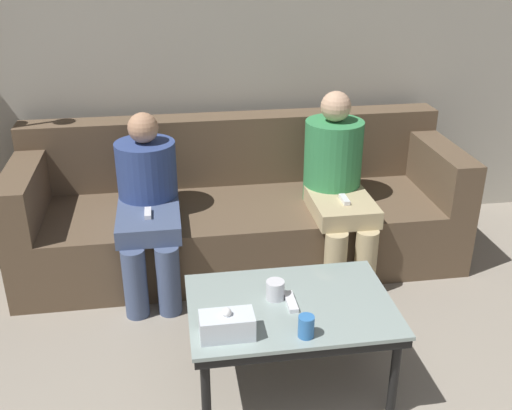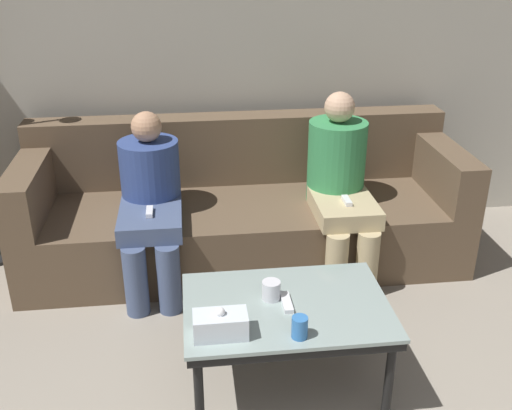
# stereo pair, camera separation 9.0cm
# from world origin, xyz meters

# --- Properties ---
(wall_back) EXTENTS (12.00, 0.06, 2.60)m
(wall_back) POSITION_xyz_m (0.00, 3.71, 1.30)
(wall_back) COLOR #B7B2A3
(wall_back) RESTS_ON ground_plane
(couch) EXTENTS (2.71, 0.89, 0.86)m
(couch) POSITION_xyz_m (0.00, 3.19, 0.31)
(couch) COLOR brown
(couch) RESTS_ON ground_plane
(coffee_table) EXTENTS (0.90, 0.62, 0.46)m
(coffee_table) POSITION_xyz_m (0.06, 1.91, 0.41)
(coffee_table) COLOR #8C9E99
(coffee_table) RESTS_ON ground_plane
(cup_near_left) EXTENTS (0.07, 0.07, 0.09)m
(cup_near_left) POSITION_xyz_m (0.07, 1.68, 0.50)
(cup_near_left) COLOR #3372BF
(cup_near_left) RESTS_ON coffee_table
(cup_near_right) EXTENTS (0.08, 0.08, 0.09)m
(cup_near_right) POSITION_xyz_m (-0.00, 1.96, 0.50)
(cup_near_right) COLOR silver
(cup_near_right) RESTS_ON coffee_table
(tissue_box) EXTENTS (0.22, 0.12, 0.13)m
(tissue_box) POSITION_xyz_m (-0.24, 1.73, 0.51)
(tissue_box) COLOR silver
(tissue_box) RESTS_ON coffee_table
(game_remote) EXTENTS (0.04, 0.15, 0.02)m
(game_remote) POSITION_xyz_m (0.06, 1.91, 0.47)
(game_remote) COLOR white
(game_remote) RESTS_ON coffee_table
(seated_person_left_end) EXTENTS (0.35, 0.73, 1.01)m
(seated_person_left_end) POSITION_xyz_m (-0.56, 2.96, 0.55)
(seated_person_left_end) COLOR #47567A
(seated_person_left_end) RESTS_ON ground_plane
(seated_person_mid_left) EXTENTS (0.35, 0.71, 1.09)m
(seated_person_mid_left) POSITION_xyz_m (0.56, 2.98, 0.58)
(seated_person_mid_left) COLOR tan
(seated_person_mid_left) RESTS_ON ground_plane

